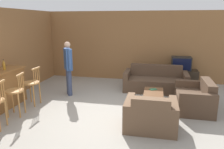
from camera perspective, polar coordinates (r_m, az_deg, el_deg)
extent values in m
plane|color=gray|center=(5.31, -0.31, -11.21)|extent=(24.00, 24.00, 0.00)
cube|color=olive|center=(8.40, 4.88, 7.38)|extent=(9.40, 0.08, 2.60)
cube|color=olive|center=(7.41, -23.50, 5.40)|extent=(0.08, 8.59, 2.60)
cylinder|color=#B77F42|center=(5.36, -25.96, -8.93)|extent=(0.04, 0.04, 0.60)
cylinder|color=#B77F42|center=(5.16, -26.37, -3.66)|extent=(0.02, 0.02, 0.37)
cylinder|color=#B77F42|center=(5.09, -26.80, -3.94)|extent=(0.02, 0.02, 0.37)
cylinder|color=#B77F42|center=(5.02, -27.25, -4.23)|extent=(0.02, 0.02, 0.37)
cube|color=#B77F42|center=(5.00, -27.28, -1.87)|extent=(0.10, 0.36, 0.04)
cylinder|color=#B77F42|center=(5.71, -24.13, -3.94)|extent=(0.49, 0.49, 0.04)
cylinder|color=#B77F42|center=(6.00, -24.49, -6.38)|extent=(0.04, 0.04, 0.60)
cylinder|color=#B77F42|center=(5.75, -25.77, -7.37)|extent=(0.04, 0.04, 0.60)
cylinder|color=#B77F42|center=(5.87, -21.89, -6.54)|extent=(0.04, 0.04, 0.60)
cylinder|color=#B77F42|center=(5.62, -23.09, -7.57)|extent=(0.04, 0.04, 0.60)
cylinder|color=#B77F42|center=(5.69, -22.16, -1.68)|extent=(0.02, 0.02, 0.37)
cylinder|color=#B77F42|center=(5.62, -22.51, -1.91)|extent=(0.02, 0.02, 0.37)
cylinder|color=#B77F42|center=(5.54, -22.86, -2.15)|extent=(0.02, 0.02, 0.37)
cylinder|color=#B77F42|center=(5.47, -23.22, -2.39)|extent=(0.02, 0.02, 0.37)
cube|color=#B77F42|center=(5.53, -22.88, 0.00)|extent=(0.10, 0.36, 0.04)
cylinder|color=#B77F42|center=(6.27, -20.37, -2.05)|extent=(0.43, 0.43, 0.04)
cylinder|color=#B77F42|center=(6.56, -20.51, -4.30)|extent=(0.04, 0.04, 0.60)
cylinder|color=#B77F42|center=(6.33, -21.97, -5.09)|extent=(0.04, 0.04, 0.60)
cylinder|color=#B77F42|center=(6.40, -18.30, -4.56)|extent=(0.04, 0.04, 0.60)
cylinder|color=#B77F42|center=(6.17, -19.72, -5.38)|extent=(0.04, 0.04, 0.60)
cylinder|color=#B77F42|center=(6.23, -18.52, -0.07)|extent=(0.02, 0.02, 0.37)
cylinder|color=#B77F42|center=(6.16, -18.93, -0.26)|extent=(0.02, 0.02, 0.37)
cylinder|color=#B77F42|center=(6.09, -19.34, -0.44)|extent=(0.02, 0.02, 0.37)
cylinder|color=#B77F42|center=(6.02, -19.77, -0.64)|extent=(0.02, 0.02, 0.37)
cube|color=#B77F42|center=(6.08, -19.29, 1.51)|extent=(0.05, 0.36, 0.04)
cube|color=#4C3828|center=(7.29, 11.26, -2.61)|extent=(1.70, 0.94, 0.42)
cube|color=#4C3828|center=(7.54, 11.44, 1.10)|extent=(1.70, 0.22, 0.39)
cube|color=#4C3828|center=(7.33, 4.00, -1.43)|extent=(0.16, 0.94, 0.63)
cube|color=#4C3828|center=(7.32, 18.60, -2.15)|extent=(0.16, 0.94, 0.63)
cube|color=brown|center=(4.85, 9.99, -11.24)|extent=(0.76, 0.89, 0.42)
cube|color=brown|center=(4.38, 10.05, -8.42)|extent=(0.76, 0.22, 0.37)
cube|color=brown|center=(4.82, 15.62, -10.40)|extent=(0.16, 0.89, 0.62)
cube|color=brown|center=(4.83, 4.50, -9.82)|extent=(0.16, 0.89, 0.62)
cube|color=#4C3828|center=(6.09, 20.47, -6.59)|extent=(0.86, 0.99, 0.42)
cube|color=#4C3828|center=(6.03, 23.79, -3.22)|extent=(0.22, 0.99, 0.36)
cube|color=#4C3828|center=(6.60, 19.84, -4.07)|extent=(0.86, 0.16, 0.62)
cube|color=#4C3828|center=(5.53, 21.40, -7.70)|extent=(0.86, 0.16, 0.62)
cube|color=brown|center=(6.05, 10.79, -4.73)|extent=(0.52, 0.96, 0.04)
cube|color=brown|center=(5.70, 8.38, -7.73)|extent=(0.06, 0.06, 0.33)
cube|color=brown|center=(5.70, 12.83, -7.96)|extent=(0.06, 0.06, 0.33)
cube|color=brown|center=(6.53, 8.88, -4.91)|extent=(0.06, 0.06, 0.33)
cube|color=brown|center=(6.53, 12.75, -5.10)|extent=(0.06, 0.06, 0.33)
cube|color=#2D2319|center=(8.19, 17.36, -0.70)|extent=(1.19, 0.51, 0.55)
cube|color=black|center=(8.08, 17.62, 2.78)|extent=(0.67, 0.43, 0.47)
cube|color=black|center=(7.87, 17.77, 2.49)|extent=(0.60, 0.01, 0.40)
cylinder|color=#B27A23|center=(6.32, -26.35, 1.91)|extent=(0.07, 0.07, 0.18)
cone|color=#B27A23|center=(6.30, -26.48, 3.06)|extent=(0.06, 0.06, 0.08)
cylinder|color=black|center=(6.29, -26.52, 3.48)|extent=(0.02, 0.02, 0.02)
cube|color=#33704C|center=(6.26, 10.71, -3.81)|extent=(0.23, 0.20, 0.02)
cylinder|color=#384260|center=(6.79, -11.02, -2.15)|extent=(0.14, 0.14, 0.80)
cylinder|color=#384260|center=(6.94, -11.27, -1.82)|extent=(0.14, 0.14, 0.80)
cube|color=#335189|center=(6.70, -11.44, 3.95)|extent=(0.39, 0.47, 0.64)
cylinder|color=#335189|center=(6.46, -11.04, 3.83)|extent=(0.09, 0.09, 0.59)
cylinder|color=#335189|center=(6.94, -11.83, 4.47)|extent=(0.09, 0.09, 0.59)
sphere|color=tan|center=(6.64, -11.62, 7.60)|extent=(0.18, 0.18, 0.18)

